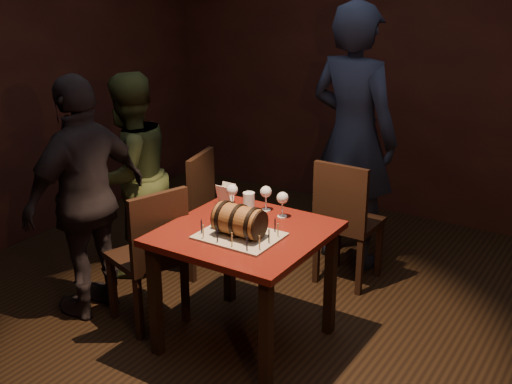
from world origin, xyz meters
TOP-DOWN VIEW (x-y plane):
  - room_shell at (0.00, 0.00)m, footprint 5.04×5.04m
  - pub_table at (-0.08, -0.07)m, footprint 0.90×0.90m
  - cake_board at (-0.06, -0.16)m, footprint 0.45×0.35m
  - barrel_cake at (-0.06, -0.16)m, footprint 0.33×0.19m
  - birthday_candles at (-0.06, -0.16)m, footprint 0.40×0.30m
  - wine_glass_left at (-0.34, 0.18)m, footprint 0.07×0.07m
  - wine_glass_mid at (-0.14, 0.26)m, footprint 0.07×0.07m
  - wine_glass_right at (-0.00, 0.22)m, footprint 0.07×0.07m
  - pint_of_ale at (-0.18, 0.13)m, footprint 0.07×0.07m
  - menu_card at (-0.42, 0.22)m, footprint 0.10×0.05m
  - chair_back at (0.09, 0.95)m, footprint 0.41×0.41m
  - chair_left_rear at (-0.97, 0.53)m, footprint 0.48×0.48m
  - chair_left_front at (-0.68, -0.21)m, footprint 0.50×0.50m
  - person_back at (-0.06, 1.35)m, footprint 0.79×0.59m
  - person_left_rear at (-1.33, 0.31)m, footprint 0.67×0.80m
  - person_left_front at (-1.16, -0.27)m, footprint 0.45×0.96m

SIDE VIEW (x-z plane):
  - chair_back at x=0.09m, z-range 0.06..0.99m
  - chair_left_rear at x=-0.97m, z-range 0.06..0.99m
  - chair_left_front at x=-0.68m, z-range 0.06..0.99m
  - pub_table at x=-0.08m, z-range 0.27..1.02m
  - person_left_rear at x=-1.33m, z-range 0.00..1.50m
  - cake_board at x=-0.06m, z-range 0.75..0.76m
  - person_left_front at x=-1.16m, z-range 0.00..1.59m
  - birthday_candles at x=-0.06m, z-range 0.76..0.85m
  - menu_card at x=-0.42m, z-range 0.75..0.88m
  - pint_of_ale at x=-0.18m, z-range 0.75..0.90m
  - barrel_cake at x=-0.06m, z-range 0.75..0.95m
  - wine_glass_mid at x=-0.14m, z-range 0.79..0.95m
  - wine_glass_left at x=-0.34m, z-range 0.79..0.95m
  - wine_glass_right at x=0.00m, z-range 0.79..0.95m
  - person_back at x=-0.06m, z-range 0.00..1.98m
  - room_shell at x=0.00m, z-range 0.00..2.80m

